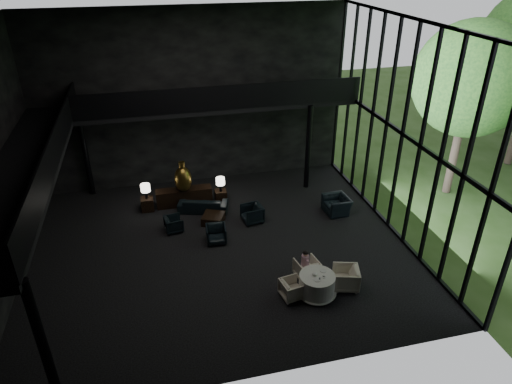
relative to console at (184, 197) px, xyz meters
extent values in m
cube|color=black|center=(0.97, -3.68, -0.38)|extent=(14.00, 12.00, 0.02)
cube|color=black|center=(0.97, -3.68, 7.62)|extent=(14.00, 12.00, 0.02)
cube|color=black|center=(0.97, 2.32, 3.62)|extent=(14.00, 0.04, 8.00)
cube|color=black|center=(0.97, -9.68, 3.62)|extent=(14.00, 0.04, 8.00)
cube|color=black|center=(-5.03, -3.68, 3.62)|extent=(2.00, 12.00, 0.25)
cube|color=black|center=(1.97, 1.32, 3.62)|extent=(12.00, 2.00, 0.25)
cube|color=black|center=(-4.03, -3.68, 4.22)|extent=(0.06, 12.00, 1.00)
cube|color=black|center=(1.97, 0.32, 4.22)|extent=(12.00, 0.06, 1.00)
cylinder|color=black|center=(-4.03, -9.38, 1.62)|extent=(0.24, 0.24, 4.00)
cylinder|color=black|center=(-4.03, 2.02, 1.62)|extent=(0.24, 0.24, 4.00)
cylinder|color=black|center=(5.77, 0.32, 1.62)|extent=(0.24, 0.24, 4.00)
cylinder|color=#382D23|center=(11.97, -1.68, 2.07)|extent=(0.36, 0.36, 4.90)
sphere|color=#2B5E21|center=(11.97, -1.68, 4.87)|extent=(4.80, 4.80, 4.80)
cube|color=black|center=(0.00, 0.00, 0.00)|extent=(2.42, 0.55, 0.77)
ellipsoid|color=#A46D30|center=(0.00, -0.19, 0.95)|extent=(0.74, 0.74, 1.14)
cylinder|color=#A46D30|center=(0.00, -0.19, 1.64)|extent=(0.25, 0.25, 0.23)
cube|color=black|center=(-1.60, -0.11, -0.10)|extent=(0.52, 0.52, 0.57)
cylinder|color=black|center=(-1.60, -0.13, 0.37)|extent=(0.12, 0.12, 0.35)
cylinder|color=white|center=(-1.60, -0.13, 0.70)|extent=(0.40, 0.40, 0.32)
cube|color=black|center=(1.60, -0.12, -0.11)|extent=(0.50, 0.50, 0.55)
cylinder|color=black|center=(1.60, -0.18, 0.33)|extent=(0.12, 0.12, 0.34)
cylinder|color=white|center=(1.60, -0.18, 0.66)|extent=(0.39, 0.39, 0.31)
imported|color=black|center=(0.72, -0.74, 0.03)|extent=(2.20, 1.21, 0.83)
imported|color=black|center=(-0.63, -2.03, -0.07)|extent=(0.65, 0.69, 0.63)
imported|color=black|center=(2.57, -2.09, 0.04)|extent=(0.90, 0.94, 0.86)
imported|color=black|center=(0.89, -3.20, -0.01)|extent=(0.77, 0.73, 0.75)
imported|color=black|center=(6.25, -2.22, 0.12)|extent=(0.83, 1.21, 1.02)
cube|color=black|center=(1.00, -1.80, -0.20)|extent=(1.09, 1.09, 0.37)
cylinder|color=white|center=(3.59, -6.94, -0.01)|extent=(1.17, 1.17, 0.75)
cone|color=white|center=(3.59, -6.94, -0.33)|extent=(1.33, 1.33, 0.10)
imported|color=beige|center=(3.57, -6.02, -0.01)|extent=(0.82, 0.79, 0.74)
imported|color=silver|center=(4.65, -6.85, 0.07)|extent=(1.05, 1.09, 0.92)
imported|color=beige|center=(2.78, -6.89, -0.05)|extent=(0.71, 0.74, 0.67)
cylinder|color=#C68F9B|center=(3.53, -5.94, 0.26)|extent=(0.27, 0.27, 0.38)
sphere|color=#D8A884|center=(3.53, -5.94, 0.54)|extent=(0.19, 0.19, 0.19)
ellipsoid|color=black|center=(3.53, -5.94, 0.57)|extent=(0.20, 0.20, 0.13)
cylinder|color=white|center=(3.51, -7.14, 0.37)|extent=(0.27, 0.27, 0.01)
cylinder|color=white|center=(3.86, -6.75, 0.37)|extent=(0.29, 0.29, 0.02)
cylinder|color=white|center=(3.76, -7.06, 0.37)|extent=(0.15, 0.15, 0.01)
cylinder|color=white|center=(3.78, -7.03, 0.41)|extent=(0.10, 0.10, 0.06)
ellipsoid|color=white|center=(3.51, -6.89, 0.41)|extent=(0.17, 0.17, 0.08)
cylinder|color=#99999E|center=(3.60, -7.13, 0.40)|extent=(0.08, 0.08, 0.07)
camera|label=1|loc=(-1.08, -17.74, 9.74)|focal=32.00mm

